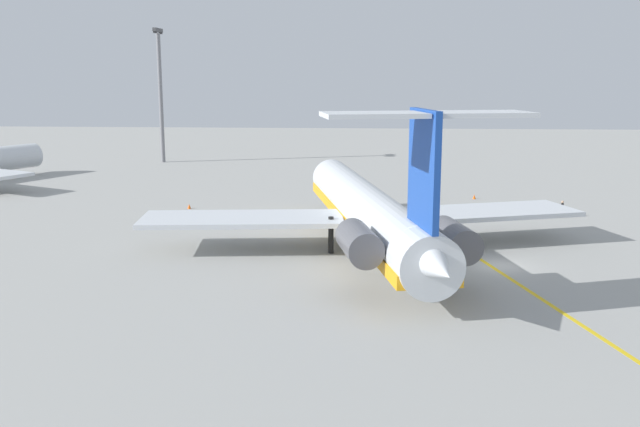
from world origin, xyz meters
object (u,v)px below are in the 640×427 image
(ground_crew_near_tail, at_px, (562,207))
(safety_cone_tail, at_px, (474,197))
(light_mast, at_px, (160,89))
(safety_cone_nose, at_px, (436,198))
(main_jetliner, at_px, (369,211))
(safety_cone_wingtip, at_px, (189,206))

(ground_crew_near_tail, distance_m, safety_cone_tail, 13.04)
(ground_crew_near_tail, height_order, safety_cone_tail, ground_crew_near_tail)
(ground_crew_near_tail, xyz_separation_m, light_mast, (43.99, 55.77, 11.27))
(safety_cone_tail, bearing_deg, ground_crew_near_tail, -144.13)
(safety_cone_nose, height_order, safety_cone_tail, same)
(main_jetliner, xyz_separation_m, safety_cone_nose, (25.72, -8.04, -3.20))
(light_mast, bearing_deg, safety_cone_wingtip, -160.05)
(ground_crew_near_tail, xyz_separation_m, safety_cone_wingtip, (2.01, 40.53, -0.84))
(safety_cone_nose, relative_size, light_mast, 0.02)
(main_jetliner, xyz_separation_m, light_mast, (60.08, 35.42, 8.90))
(light_mast, bearing_deg, main_jetliner, -149.48)
(main_jetliner, height_order, ground_crew_near_tail, main_jetliner)
(safety_cone_wingtip, bearing_deg, main_jetliner, -131.89)
(safety_cone_wingtip, relative_size, safety_cone_tail, 1.00)
(ground_crew_near_tail, bearing_deg, light_mast, -174.42)
(main_jetliner, xyz_separation_m, ground_crew_near_tail, (16.10, -20.35, -2.36))
(safety_cone_wingtip, height_order, safety_cone_tail, same)
(ground_crew_near_tail, height_order, safety_cone_wingtip, ground_crew_near_tail)
(main_jetliner, bearing_deg, ground_crew_near_tail, -63.83)
(ground_crew_near_tail, relative_size, safety_cone_nose, 3.20)
(main_jetliner, height_order, light_mast, light_mast)
(safety_cone_tail, bearing_deg, safety_cone_nose, 101.13)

